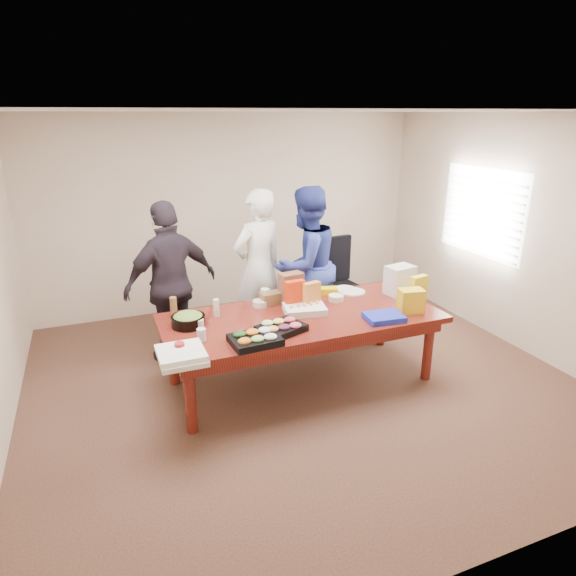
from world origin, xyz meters
name	(u,v)px	position (x,y,z in m)	size (l,w,h in m)	color
floor	(301,381)	(0.00, 0.00, -0.01)	(5.50, 5.00, 0.02)	#47301E
ceiling	(304,110)	(0.00, 0.00, 2.71)	(5.50, 5.00, 0.02)	white
wall_back	(232,213)	(0.00, 2.50, 1.35)	(5.50, 0.04, 2.70)	beige
wall_front	(491,381)	(0.00, -2.50, 1.35)	(5.50, 0.04, 2.70)	beige
wall_right	(519,234)	(2.75, 0.00, 1.35)	(0.04, 5.00, 2.70)	beige
window_panel	(482,212)	(2.72, 0.60, 1.50)	(0.03, 1.40, 1.10)	white
window_blinds	(479,213)	(2.68, 0.60, 1.50)	(0.04, 1.36, 1.00)	beige
conference_table	(302,349)	(0.00, 0.00, 0.38)	(2.80, 1.20, 0.75)	#4C1C0F
office_chair	(342,286)	(1.07, 1.16, 0.56)	(0.57, 0.57, 1.11)	black
person_center	(258,268)	(-0.08, 1.12, 0.94)	(0.69, 0.45, 1.88)	white
person_right	(306,265)	(0.47, 0.98, 0.95)	(0.92, 0.72, 1.90)	navy
person_left	(171,284)	(-1.13, 0.99, 0.92)	(1.07, 0.45, 1.83)	#282028
veggie_tray	(255,340)	(-0.64, -0.43, 0.78)	(0.43, 0.34, 0.07)	black
fruit_tray	(281,328)	(-0.33, -0.28, 0.78)	(0.41, 0.32, 0.06)	black
sheet_cake	(305,309)	(0.06, 0.06, 0.79)	(0.42, 0.31, 0.07)	white
salad_bowl	(188,321)	(-1.12, 0.17, 0.80)	(0.32, 0.32, 0.10)	black
chip_bag_blue	(384,317)	(0.71, -0.40, 0.78)	(0.37, 0.28, 0.06)	#1B2CB4
chip_bag_red	(295,295)	(0.01, 0.21, 0.90)	(0.21, 0.09, 0.30)	red
chip_bag_yellow	(418,289)	(1.30, -0.13, 0.90)	(0.20, 0.08, 0.30)	yellow
chip_bag_orange	(312,295)	(0.17, 0.15, 0.89)	(0.18, 0.08, 0.28)	orange
mayo_jar	(265,296)	(-0.22, 0.49, 0.83)	(0.10, 0.10, 0.15)	white
mustard_bottle	(297,293)	(0.13, 0.43, 0.83)	(0.06, 0.06, 0.16)	yellow
dressing_bottle	(174,307)	(-1.21, 0.44, 0.86)	(0.07, 0.07, 0.21)	brown
ranch_bottle	(216,308)	(-0.81, 0.30, 0.84)	(0.06, 0.06, 0.18)	beige
banana_bunch	(328,291)	(0.52, 0.48, 0.79)	(0.21, 0.13, 0.07)	#D3BE02
bread_loaf	(275,297)	(-0.13, 0.42, 0.82)	(0.33, 0.14, 0.13)	brown
kraft_bag	(291,288)	(0.04, 0.39, 0.91)	(0.25, 0.14, 0.33)	brown
red_cup	(180,349)	(-1.30, -0.41, 0.81)	(0.09, 0.09, 0.11)	#AB1D22
clear_cup_a	(202,335)	(-1.07, -0.20, 0.81)	(0.08, 0.08, 0.11)	white
clear_cup_b	(200,324)	(-1.03, 0.05, 0.80)	(0.07, 0.07, 0.10)	silver
pizza_box_lower	(183,358)	(-1.30, -0.52, 0.77)	(0.38, 0.38, 0.04)	silver
pizza_box_upper	(181,353)	(-1.31, -0.50, 0.82)	(0.38, 0.38, 0.04)	white
plate_a	(352,292)	(0.80, 0.41, 0.76)	(0.29, 0.29, 0.02)	beige
plate_b	(345,289)	(0.77, 0.52, 0.76)	(0.26, 0.26, 0.02)	white
dip_bowl_a	(336,298)	(0.51, 0.24, 0.78)	(0.16, 0.16, 0.07)	beige
dip_bowl_b	(260,303)	(-0.31, 0.40, 0.78)	(0.16, 0.16, 0.06)	beige
grocery_bag_white	(400,280)	(1.27, 0.18, 0.91)	(0.30, 0.22, 0.33)	white
grocery_bag_yellow	(411,301)	(1.07, -0.33, 0.87)	(0.25, 0.17, 0.25)	yellow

